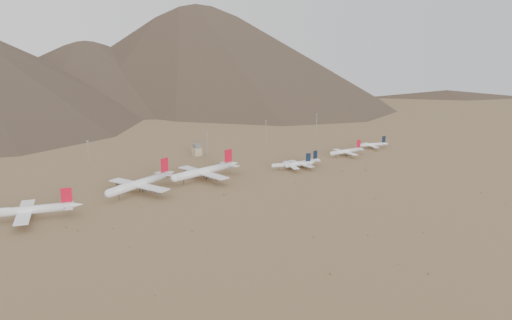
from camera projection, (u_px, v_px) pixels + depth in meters
ground at (238, 189)px, 393.99m from camera, size 3000.00×3000.00×0.00m
mountain_ridge at (4, 22)px, 1067.36m from camera, size 4400.00×1000.00×300.00m
widebody_west at (27, 210)px, 324.47m from camera, size 63.46×50.34×19.44m
widebody_centre at (140, 183)px, 382.45m from camera, size 69.33×55.52×21.71m
widebody_east at (204, 171)px, 417.80m from camera, size 72.19×56.34×21.59m
narrowbody_a at (293, 164)px, 452.13m from camera, size 40.26×30.07×13.87m
narrowbody_b at (303, 163)px, 457.38m from camera, size 42.69×30.49×14.08m
narrowbody_c at (347, 151)px, 503.66m from camera, size 44.72×32.17×14.75m
narrowbody_d at (372, 145)px, 537.81m from camera, size 36.94×27.62×12.76m
control_tower at (197, 150)px, 504.32m from camera, size 8.00×8.00×12.00m
mast_west at (88, 153)px, 452.92m from camera, size 2.00×0.60×25.70m
mast_centre at (207, 143)px, 496.25m from camera, size 2.00×0.60×25.70m
mast_east at (266, 130)px, 565.80m from camera, size 2.00×0.60×25.70m
mast_far_east at (317, 123)px, 612.49m from camera, size 2.00×0.60×25.70m
desert_scrub at (269, 216)px, 331.81m from camera, size 439.73×183.46×0.87m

